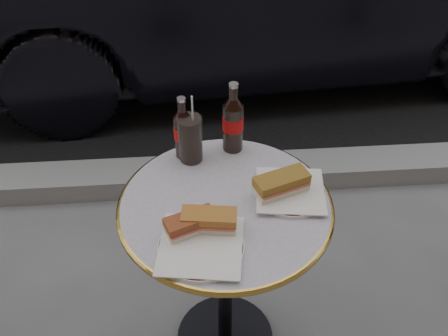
{
  "coord_description": "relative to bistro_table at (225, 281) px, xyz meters",
  "views": [
    {
      "loc": [
        -0.08,
        -1.02,
        1.73
      ],
      "look_at": [
        0.0,
        0.05,
        0.82
      ],
      "focal_mm": 40.0,
      "sensor_mm": 36.0,
      "label": 1
    }
  ],
  "objects": [
    {
      "name": "curb",
      "position": [
        0.0,
        0.9,
        -0.32
      ],
      "size": [
        40.0,
        0.2,
        0.12
      ],
      "primitive_type": "cube",
      "color": "gray",
      "rests_on": "ground"
    },
    {
      "name": "bistro_table",
      "position": [
        0.0,
        0.0,
        0.0
      ],
      "size": [
        0.62,
        0.62,
        0.73
      ],
      "primitive_type": null,
      "color": "#BAB2C4",
      "rests_on": "ground"
    },
    {
      "name": "plate_left",
      "position": [
        -0.08,
        -0.17,
        0.37
      ],
      "size": [
        0.28,
        0.28,
        0.01
      ],
      "primitive_type": "cylinder",
      "rotation": [
        0.0,
        0.0,
        -0.32
      ],
      "color": "white",
      "rests_on": "bistro_table"
    },
    {
      "name": "plate_right",
      "position": [
        0.19,
        0.02,
        0.37
      ],
      "size": [
        0.26,
        0.26,
        0.01
      ],
      "primitive_type": "cylinder",
      "rotation": [
        0.0,
        0.0,
        -0.3
      ],
      "color": "white",
      "rests_on": "bistro_table"
    },
    {
      "name": "sandwich_left_a",
      "position": [
        -0.1,
        -0.11,
        0.4
      ],
      "size": [
        0.15,
        0.11,
        0.05
      ],
      "primitive_type": "cube",
      "rotation": [
        0.0,
        0.0,
        0.38
      ],
      "color": "brown",
      "rests_on": "plate_left"
    },
    {
      "name": "sandwich_left_b",
      "position": [
        -0.05,
        -0.1,
        0.4
      ],
      "size": [
        0.15,
        0.09,
        0.05
      ],
      "primitive_type": "cube",
      "rotation": [
        0.0,
        0.0,
        -0.13
      ],
      "color": "#AF6A2C",
      "rests_on": "plate_left"
    },
    {
      "name": "sandwich_right",
      "position": [
        0.16,
        0.02,
        0.4
      ],
      "size": [
        0.17,
        0.12,
        0.05
      ],
      "primitive_type": "cube",
      "rotation": [
        0.0,
        0.0,
        0.35
      ],
      "color": "olive",
      "rests_on": "plate_right"
    },
    {
      "name": "cola_bottle_left",
      "position": [
        -0.11,
        0.23,
        0.47
      ],
      "size": [
        0.07,
        0.07,
        0.21
      ],
      "primitive_type": null,
      "rotation": [
        0.0,
        0.0,
        0.11
      ],
      "color": "black",
      "rests_on": "bistro_table"
    },
    {
      "name": "cola_bottle_right",
      "position": [
        0.04,
        0.25,
        0.49
      ],
      "size": [
        0.07,
        0.07,
        0.24
      ],
      "primitive_type": null,
      "rotation": [
        0.0,
        0.0,
        0.07
      ],
      "color": "black",
      "rests_on": "bistro_table"
    },
    {
      "name": "cola_glass",
      "position": [
        -0.09,
        0.21,
        0.44
      ],
      "size": [
        0.08,
        0.08,
        0.16
      ],
      "primitive_type": "cylinder",
      "rotation": [
        0.0,
        0.0,
        -0.05
      ],
      "color": "black",
      "rests_on": "bistro_table"
    }
  ]
}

